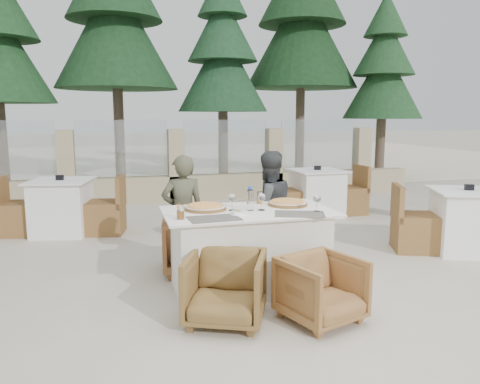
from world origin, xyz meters
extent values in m
plane|color=beige|center=(0.00, 0.00, 0.00)|extent=(80.00, 80.00, 0.00)
cube|color=#F2E6C6|center=(0.00, 14.00, 0.01)|extent=(30.00, 16.00, 0.01)
cone|color=#1B401F|center=(-1.00, 7.50, 3.25)|extent=(2.86, 2.86, 6.50)
cone|color=#1F4828|center=(1.50, 7.20, 2.50)|extent=(2.20, 2.20, 5.00)
cone|color=#183A1B|center=(3.80, 7.80, 3.40)|extent=(2.99, 2.99, 6.80)
cone|color=#214B26|center=(5.50, 6.50, 2.25)|extent=(1.98, 1.98, 4.50)
cube|color=#5D5950|center=(-0.34, -0.31, 0.77)|extent=(0.46, 0.32, 0.00)
cube|color=#5E5A50|center=(0.45, -0.34, 0.77)|extent=(0.53, 0.44, 0.00)
cylinder|color=orange|center=(-0.34, 0.09, 0.80)|extent=(0.52, 0.52, 0.05)
cylinder|color=#C9691B|center=(0.50, 0.10, 0.80)|extent=(0.50, 0.50, 0.05)
cylinder|color=#A6C0DA|center=(0.06, -0.05, 0.89)|extent=(0.08, 0.08, 0.23)
cylinder|color=orange|center=(-0.63, -0.25, 0.84)|extent=(0.08, 0.08, 0.13)
cylinder|color=gold|center=(0.25, 0.25, 0.83)|extent=(0.08, 0.08, 0.13)
imported|color=brown|center=(-0.37, 0.59, 0.31)|extent=(0.75, 0.76, 0.62)
imported|color=olive|center=(0.39, 0.70, 0.29)|extent=(0.78, 0.79, 0.58)
imported|color=brown|center=(-0.34, -0.73, 0.29)|extent=(0.81, 0.82, 0.57)
imported|color=olive|center=(0.41, -0.91, 0.27)|extent=(0.73, 0.74, 0.54)
imported|color=#494A36|center=(-0.48, 0.67, 0.63)|extent=(0.46, 0.31, 1.25)
imported|color=#3B3E40|center=(0.44, 0.55, 0.64)|extent=(0.70, 0.58, 1.28)
camera|label=1|loc=(-1.17, -4.22, 1.66)|focal=35.00mm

